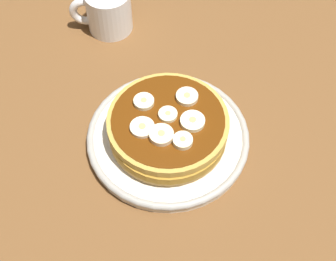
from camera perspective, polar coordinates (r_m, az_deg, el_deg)
name	(u,v)px	position (r cm, az deg, el deg)	size (l,w,h in cm)	color
ground_plane	(168,146)	(73.98, 0.00, -1.92)	(140.00, 140.00, 3.00)	brown
plate	(168,137)	(71.83, 0.00, -0.81)	(24.75, 24.75, 1.97)	silver
pancake_stack	(167,129)	(69.40, -0.17, 0.17)	(18.20, 18.13, 4.23)	tan
banana_slice_0	(169,115)	(68.07, 0.15, 1.94)	(2.78, 2.78, 0.80)	#F2F0C0
banana_slice_1	(161,135)	(65.85, -0.81, -0.56)	(3.49, 3.49, 1.06)	#F8E0B4
banana_slice_2	(142,128)	(66.83, -3.13, 0.35)	(3.54, 3.54, 0.79)	beige
banana_slice_3	(144,102)	(69.52, -2.95, 3.49)	(3.06, 3.06, 0.90)	beige
banana_slice_4	(187,97)	(70.04, 2.31, 4.09)	(3.32, 3.32, 0.93)	beige
banana_slice_5	(183,141)	(65.35, 1.79, -1.26)	(2.82, 2.82, 1.04)	#F5EAB9
banana_slice_6	(193,121)	(67.34, 2.99, 1.10)	(3.57, 3.57, 0.96)	#FBF4C0
coffee_mug	(107,10)	(87.15, -7.39, 14.23)	(11.11, 8.03, 7.72)	white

